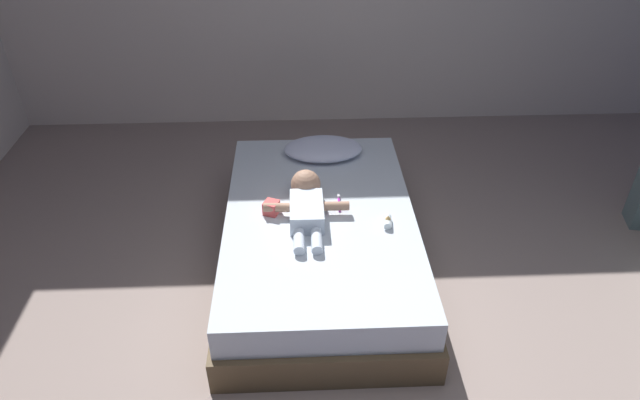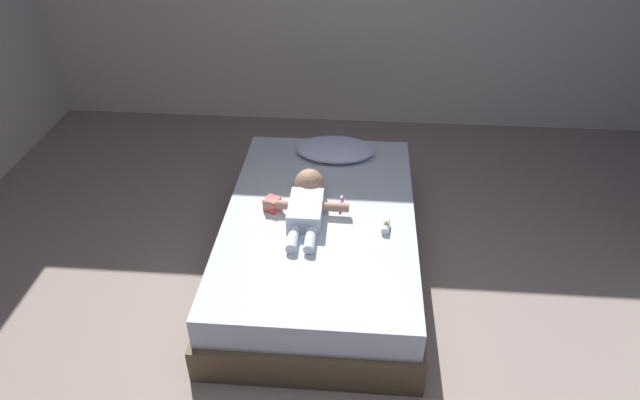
# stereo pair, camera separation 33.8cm
# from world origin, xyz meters

# --- Properties ---
(ground_plane) EXTENTS (8.00, 8.00, 0.00)m
(ground_plane) POSITION_xyz_m (0.00, 0.00, 0.00)
(ground_plane) COLOR gray
(bed) EXTENTS (1.20, 1.95, 0.41)m
(bed) POSITION_xyz_m (-0.30, 0.88, 0.20)
(bed) COLOR brown
(bed) RESTS_ON ground_plane
(pillow) EXTENTS (0.55, 0.35, 0.11)m
(pillow) POSITION_xyz_m (-0.24, 1.57, 0.47)
(pillow) COLOR silver
(pillow) RESTS_ON bed
(baby) EXTENTS (0.52, 0.67, 0.19)m
(baby) POSITION_xyz_m (-0.38, 0.90, 0.48)
(baby) COLOR silver
(baby) RESTS_ON bed
(toothbrush) EXTENTS (0.02, 0.16, 0.02)m
(toothbrush) POSITION_xyz_m (-0.17, 0.97, 0.42)
(toothbrush) COLOR #BC27B0
(toothbrush) RESTS_ON bed
(toy_block) EXTENTS (0.11, 0.11, 0.08)m
(toy_block) POSITION_xyz_m (-0.59, 0.89, 0.45)
(toy_block) COLOR #D64847
(toy_block) RESTS_ON bed
(baby_bottle) EXTENTS (0.06, 0.10, 0.07)m
(baby_bottle) POSITION_xyz_m (0.10, 0.74, 0.44)
(baby_bottle) COLOR white
(baby_bottle) RESTS_ON bed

